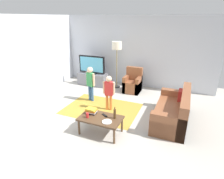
{
  "coord_description": "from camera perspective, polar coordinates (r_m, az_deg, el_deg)",
  "views": [
    {
      "loc": [
        1.93,
        -3.97,
        2.61
      ],
      "look_at": [
        0.0,
        0.6,
        0.65
      ],
      "focal_mm": 29.37,
      "sensor_mm": 36.0,
      "label": 1
    }
  ],
  "objects": [
    {
      "name": "tv_stand",
      "position": [
        7.56,
        -6.04,
        3.23
      ],
      "size": [
        1.2,
        0.44,
        0.5
      ],
      "color": "slate",
      "rests_on": "ground"
    },
    {
      "name": "ground",
      "position": [
        5.13,
        -2.64,
        -9.07
      ],
      "size": [
        7.8,
        7.8,
        0.0
      ],
      "primitive_type": "plane",
      "color": "#B2ADA3"
    },
    {
      "name": "armchair",
      "position": [
        6.88,
        6.49,
        1.79
      ],
      "size": [
        0.6,
        0.6,
        0.9
      ],
      "color": "brown",
      "rests_on": "ground"
    },
    {
      "name": "coffee_table",
      "position": [
        4.38,
        -3.59,
        -9.26
      ],
      "size": [
        1.0,
        0.6,
        0.42
      ],
      "color": "#513823",
      "rests_on": "ground"
    },
    {
      "name": "wall_back",
      "position": [
        7.34,
        7.46,
        11.52
      ],
      "size": [
        6.0,
        0.12,
        2.7
      ],
      "primitive_type": "cube",
      "color": "silver",
      "rests_on": "ground"
    },
    {
      "name": "book_stack",
      "position": [
        4.51,
        -6.46,
        -6.61
      ],
      "size": [
        0.27,
        0.21,
        0.14
      ],
      "color": "black",
      "rests_on": "coffee_table"
    },
    {
      "name": "tv_remote",
      "position": [
        4.42,
        -2.32,
        -8.01
      ],
      "size": [
        0.17,
        0.13,
        0.02
      ],
      "primitive_type": "cube",
      "rotation": [
        0.0,
        0.0,
        -0.54
      ],
      "color": "black",
      "rests_on": "coffee_table"
    },
    {
      "name": "wall_left",
      "position": [
        6.45,
        -27.97,
        7.81
      ],
      "size": [
        0.12,
        6.0,
        2.7
      ],
      "primitive_type": "cube",
      "color": "silver",
      "rests_on": "ground"
    },
    {
      "name": "child_center",
      "position": [
        5.33,
        -0.98,
        -0.14
      ],
      "size": [
        0.35,
        0.17,
        1.06
      ],
      "color": "orange",
      "rests_on": "ground"
    },
    {
      "name": "bottle",
      "position": [
        4.26,
        0.86,
        -7.55
      ],
      "size": [
        0.06,
        0.06,
        0.29
      ],
      "color": "#4C3319",
      "rests_on": "coffee_table"
    },
    {
      "name": "tv",
      "position": [
        7.38,
        -6.3,
        7.64
      ],
      "size": [
        1.1,
        0.28,
        0.71
      ],
      "color": "black",
      "rests_on": "tv_stand"
    },
    {
      "name": "child_near_tv",
      "position": [
        5.97,
        -6.73,
        2.68
      ],
      "size": [
        0.37,
        0.21,
        1.15
      ],
      "color": "#33598C",
      "rests_on": "ground"
    },
    {
      "name": "plate",
      "position": [
        4.17,
        -1.59,
        -9.99
      ],
      "size": [
        0.22,
        0.22,
        0.02
      ],
      "color": "white",
      "rests_on": "coffee_table"
    },
    {
      "name": "soda_can",
      "position": [
        4.35,
        -7.67,
        -7.98
      ],
      "size": [
        0.07,
        0.07,
        0.12
      ],
      "primitive_type": "cylinder",
      "color": "red",
      "rests_on": "coffee_table"
    },
    {
      "name": "area_rug",
      "position": [
        5.65,
        -3.2,
        -5.95
      ],
      "size": [
        2.2,
        1.6,
        0.01
      ],
      "primitive_type": "cube",
      "color": "#B28C33",
      "rests_on": "ground"
    },
    {
      "name": "couch",
      "position": [
        5.13,
        18.9,
        -6.62
      ],
      "size": [
        0.8,
        1.8,
        0.86
      ],
      "color": "brown",
      "rests_on": "ground"
    },
    {
      "name": "floor_lamp",
      "position": [
        6.97,
        1.53,
        12.79
      ],
      "size": [
        0.36,
        0.36,
        1.78
      ],
      "color": "#262626",
      "rests_on": "ground"
    }
  ]
}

